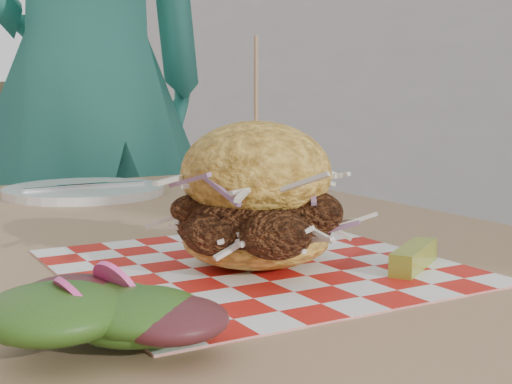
# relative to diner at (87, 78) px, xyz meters

# --- Properties ---
(diner) EXTENTS (0.73, 0.51, 1.92)m
(diner) POSITION_rel_diner_xyz_m (0.00, 0.00, 0.00)
(diner) COLOR teal
(diner) RESTS_ON ground
(patio_table) EXTENTS (0.80, 1.20, 0.75)m
(patio_table) POSITION_rel_diner_xyz_m (-0.16, -0.91, -0.29)
(patio_table) COLOR #A2845A
(patio_table) RESTS_ON ground
(patio_chair) EXTENTS (0.47, 0.48, 0.95)m
(patio_chair) POSITION_rel_diner_xyz_m (-0.15, -0.00, -0.41)
(patio_chair) COLOR #A2845A
(patio_chair) RESTS_ON ground
(paper_liner) EXTENTS (0.36, 0.36, 0.00)m
(paper_liner) POSITION_rel_diner_xyz_m (-0.17, -1.11, -0.21)
(paper_liner) COLOR red
(paper_liner) RESTS_ON patio_table
(sandwich) EXTENTS (0.20, 0.20, 0.22)m
(sandwich) POSITION_rel_diner_xyz_m (-0.17, -1.11, -0.14)
(sandwich) COLOR gold
(sandwich) RESTS_ON paper_liner
(pickle_spear) EXTENTS (0.09, 0.07, 0.02)m
(pickle_spear) POSITION_rel_diner_xyz_m (-0.04, -1.19, -0.19)
(pickle_spear) COLOR #95A12E
(pickle_spear) RESTS_ON paper_liner
(side_salad) EXTENTS (0.14, 0.14, 0.05)m
(side_salad) POSITION_rel_diner_xyz_m (-0.37, -1.25, -0.19)
(side_salad) COLOR #3F1419
(side_salad) RESTS_ON patio_table
(place_setting) EXTENTS (0.27, 0.27, 0.02)m
(place_setting) POSITION_rel_diner_xyz_m (-0.16, -0.52, -0.20)
(place_setting) COLOR white
(place_setting) RESTS_ON patio_table
(kraft_tray) EXTENTS (0.15, 0.12, 0.06)m
(kraft_tray) POSITION_rel_diner_xyz_m (0.12, -0.57, -0.19)
(kraft_tray) COLOR #996245
(kraft_tray) RESTS_ON patio_table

